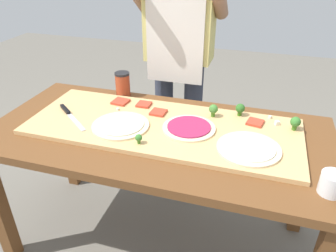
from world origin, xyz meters
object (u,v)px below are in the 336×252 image
at_px(pizza_whole_beet_magenta, 189,128).
at_px(flour_cup, 332,185).
at_px(pizza_slice_near_right, 120,102).
at_px(broccoli_floret_front_right, 295,122).
at_px(broccoli_floret_back_left, 240,109).
at_px(cheese_crumble_a, 118,109).
at_px(pizza_whole_white_garlic, 249,148).
at_px(broccoli_floret_front_mid, 213,109).
at_px(pizza_whole_cheese_artichoke, 121,125).
at_px(sauce_jar, 123,85).
at_px(cook_center, 179,44).
at_px(cheese_crumble_c, 277,123).
at_px(chefs_knife, 69,114).
at_px(cheese_crumble_b, 270,117).
at_px(prep_table, 158,149).
at_px(pizza_slice_near_left, 144,104).
at_px(pizza_slice_far_right, 255,122).
at_px(pizza_slice_center, 158,112).
at_px(broccoli_floret_front_left, 139,138).

height_order(pizza_whole_beet_magenta, flour_cup, flour_cup).
distance_m(pizza_slice_near_right, broccoli_floret_front_right, 0.90).
bearing_deg(broccoli_floret_back_left, cheese_crumble_a, -168.61).
relative_size(pizza_whole_white_garlic, broccoli_floret_front_mid, 4.14).
height_order(pizza_whole_cheese_artichoke, sauce_jar, sauce_jar).
bearing_deg(cook_center, broccoli_floret_front_mid, -55.60).
bearing_deg(cheese_crumble_c, sauce_jar, 171.03).
relative_size(chefs_knife, broccoli_floret_front_right, 3.82).
height_order(cheese_crumble_b, sauce_jar, sauce_jar).
distance_m(prep_table, pizza_slice_near_left, 0.28).
bearing_deg(cheese_crumble_b, cook_center, 147.18).
bearing_deg(flour_cup, pizza_slice_far_right, 125.54).
bearing_deg(cheese_crumble_c, broccoli_floret_back_left, 166.34).
bearing_deg(pizza_whole_beet_magenta, cheese_crumble_b, 31.33).
height_order(pizza_whole_cheese_artichoke, cook_center, cook_center).
xyz_separation_m(pizza_slice_center, cheese_crumble_c, (0.58, 0.05, 0.00)).
distance_m(cheese_crumble_c, sauce_jar, 0.87).
xyz_separation_m(pizza_slice_near_right, sauce_jar, (-0.04, 0.13, 0.05)).
distance_m(pizza_slice_far_right, broccoli_floret_front_right, 0.18).
height_order(pizza_slice_far_right, broccoli_floret_front_right, broccoli_floret_front_right).
bearing_deg(cheese_crumble_a, flour_cup, -19.22).
xyz_separation_m(pizza_slice_center, cheese_crumble_b, (0.55, 0.11, 0.00)).
distance_m(pizza_whole_white_garlic, broccoli_floret_front_left, 0.47).
xyz_separation_m(pizza_slice_center, broccoli_floret_front_right, (0.66, 0.03, 0.03)).
relative_size(pizza_slice_near_left, broccoli_floret_front_right, 1.08).
bearing_deg(pizza_slice_near_left, pizza_slice_far_right, -3.02).
relative_size(prep_table, broccoli_floret_front_left, 36.51).
bearing_deg(chefs_knife, cheese_crumble_a, 28.61).
distance_m(pizza_whole_white_garlic, broccoli_floret_front_mid, 0.32).
xyz_separation_m(cheese_crumble_c, cook_center, (-0.61, 0.43, 0.22)).
relative_size(cheese_crumble_b, sauce_jar, 0.10).
bearing_deg(cheese_crumble_a, cook_center, 69.45).
bearing_deg(pizza_whole_beet_magenta, broccoli_floret_front_left, -134.26).
height_order(chefs_knife, cook_center, cook_center).
bearing_deg(pizza_slice_near_right, pizza_slice_center, -14.20).
height_order(pizza_slice_center, broccoli_floret_back_left, broccoli_floret_back_left).
distance_m(pizza_whole_white_garlic, pizza_slice_near_right, 0.76).
distance_m(prep_table, chefs_knife, 0.49).
xyz_separation_m(pizza_whole_white_garlic, pizza_slice_near_right, (-0.71, 0.26, -0.00)).
relative_size(pizza_slice_center, broccoli_floret_front_mid, 1.15).
relative_size(pizza_whole_cheese_artichoke, pizza_slice_near_right, 3.37).
bearing_deg(pizza_slice_far_right, pizza_slice_near_right, 177.97).
relative_size(pizza_slice_near_right, broccoli_floret_front_left, 1.81).
bearing_deg(pizza_whole_beet_magenta, pizza_slice_near_right, 158.30).
height_order(cheese_crumble_a, flour_cup, flour_cup).
bearing_deg(broccoli_floret_front_left, cook_center, 92.31).
bearing_deg(pizza_whole_cheese_artichoke, cheese_crumble_c, 17.99).
bearing_deg(prep_table, broccoli_floret_front_right, 14.95).
height_order(chefs_knife, cheese_crumble_a, chefs_knife).
relative_size(pizza_slice_center, pizza_slice_near_right, 0.93).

